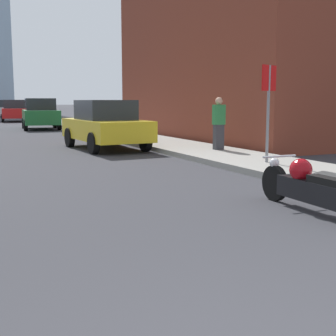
% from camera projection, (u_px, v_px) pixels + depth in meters
% --- Properties ---
extents(sidewalk, '(2.30, 240.00, 0.15)m').
position_uv_depth(sidewalk, '(42.00, 119.00, 40.62)').
color(sidewalk, gray).
rests_on(sidewalk, ground_plane).
extents(brick_storefront, '(10.90, 13.17, 9.80)m').
position_uv_depth(brick_storefront, '(285.00, 27.00, 20.96)').
color(brick_storefront, brown).
rests_on(brick_storefront, ground_plane).
extents(motorcycle, '(0.62, 2.41, 0.77)m').
position_uv_depth(motorcycle, '(310.00, 187.00, 6.84)').
color(motorcycle, black).
rests_on(motorcycle, ground_plane).
extents(parked_car_yellow, '(2.14, 4.28, 1.65)m').
position_uv_depth(parked_car_yellow, '(106.00, 125.00, 15.78)').
color(parked_car_yellow, gold).
rests_on(parked_car_yellow, ground_plane).
extents(parked_car_green, '(2.28, 4.13, 1.77)m').
position_uv_depth(parked_car_green, '(41.00, 114.00, 26.87)').
color(parked_car_green, '#1E6B33').
rests_on(parked_car_green, ground_plane).
extents(parked_car_red, '(2.29, 4.15, 1.71)m').
position_uv_depth(parked_car_red, '(15.00, 111.00, 36.94)').
color(parked_car_red, red).
rests_on(parked_car_red, ground_plane).
extents(parked_car_silver, '(2.00, 3.98, 1.72)m').
position_uv_depth(parked_car_silver, '(5.00, 109.00, 47.95)').
color(parked_car_silver, '#BCBCC1').
rests_on(parked_car_silver, ground_plane).
extents(stop_sign, '(0.57, 0.26, 2.31)m').
position_uv_depth(stop_sign, '(269.00, 97.00, 11.11)').
color(stop_sign, slate).
rests_on(stop_sign, sidewalk).
extents(pedestrian, '(0.36, 0.22, 1.58)m').
position_uv_depth(pedestrian, '(219.00, 123.00, 14.17)').
color(pedestrian, '#38383D').
rests_on(pedestrian, sidewalk).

